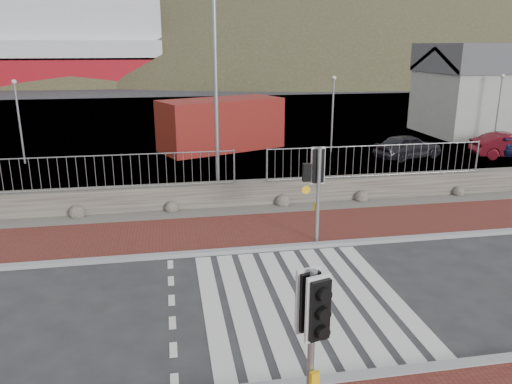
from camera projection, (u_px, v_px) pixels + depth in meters
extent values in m
plane|color=#28282B|center=(302.00, 299.00, 11.67)|extent=(220.00, 220.00, 0.00)
cube|color=brown|center=(265.00, 230.00, 15.91)|extent=(40.00, 3.00, 0.08)
cube|color=gray|center=(346.00, 379.00, 8.83)|extent=(40.00, 0.25, 0.12)
cube|color=gray|center=(275.00, 248.00, 14.49)|extent=(40.00, 0.25, 0.12)
cube|color=silver|center=(212.00, 307.00, 11.31)|extent=(0.42, 5.60, 0.01)
cube|color=silver|center=(238.00, 305.00, 11.42)|extent=(0.42, 5.60, 0.01)
cube|color=silver|center=(264.00, 303.00, 11.52)|extent=(0.42, 5.60, 0.01)
cube|color=silver|center=(289.00, 300.00, 11.62)|extent=(0.42, 5.60, 0.01)
cube|color=silver|center=(314.00, 298.00, 11.72)|extent=(0.42, 5.60, 0.01)
cube|color=silver|center=(338.00, 296.00, 11.82)|extent=(0.42, 5.60, 0.01)
cube|color=silver|center=(362.00, 294.00, 11.92)|extent=(0.42, 5.60, 0.01)
cube|color=silver|center=(386.00, 292.00, 12.03)|extent=(0.42, 5.60, 0.01)
cube|color=#59544C|center=(254.00, 211.00, 17.80)|extent=(40.00, 1.50, 0.06)
cube|color=#48433B|center=(250.00, 193.00, 18.43)|extent=(40.00, 0.60, 0.90)
cylinder|color=gray|center=(112.00, 155.00, 17.01)|extent=(8.40, 0.04, 0.04)
cylinder|color=gray|center=(234.00, 167.00, 17.89)|extent=(0.07, 0.07, 1.20)
cylinder|color=gray|center=(377.00, 146.00, 18.63)|extent=(8.40, 0.04, 0.04)
cylinder|color=gray|center=(267.00, 166.00, 18.09)|extent=(0.07, 0.07, 1.20)
cylinder|color=gray|center=(477.00, 157.00, 19.52)|extent=(0.07, 0.07, 1.20)
cube|color=#4C4C4F|center=(205.00, 123.00, 37.99)|extent=(120.00, 40.00, 0.50)
cube|color=#3F4C54|center=(186.00, 86.00, 71.01)|extent=(220.00, 50.00, 0.05)
cube|color=silver|center=(53.00, 20.00, 70.12)|extent=(30.00, 12.00, 6.00)
ellipsoid|color=#31341F|center=(107.00, 181.00, 97.75)|extent=(106.40, 68.40, 76.00)
ellipsoid|color=#31341F|center=(326.00, 198.00, 107.09)|extent=(140.00, 90.00, 100.00)
cylinder|color=gray|center=(311.00, 354.00, 7.35)|extent=(0.11, 0.11, 2.71)
cube|color=#EBB30D|center=(310.00, 374.00, 7.45)|extent=(0.15, 0.11, 0.21)
cube|color=black|center=(313.00, 304.00, 7.12)|extent=(0.43, 0.33, 1.02)
sphere|color=red|center=(313.00, 286.00, 7.03)|extent=(0.15, 0.15, 0.15)
cylinder|color=gray|center=(318.00, 196.00, 14.60)|extent=(0.12, 0.12, 2.93)
cube|color=#EBB30D|center=(318.00, 208.00, 14.71)|extent=(0.15, 0.09, 0.23)
cube|color=black|center=(319.00, 167.00, 14.35)|extent=(0.43, 0.26, 1.10)
sphere|color=#0CE53F|center=(319.00, 177.00, 14.44)|extent=(0.16, 0.16, 0.16)
cube|color=black|center=(307.00, 172.00, 14.34)|extent=(0.23, 0.17, 0.52)
cylinder|color=gray|center=(216.00, 85.00, 17.90)|extent=(0.15, 0.15, 8.63)
cube|color=maroon|center=(221.00, 124.00, 28.02)|extent=(7.33, 5.21, 2.82)
imported|color=black|center=(408.00, 146.00, 25.94)|extent=(3.98, 2.46, 1.27)
imported|color=#530B15|center=(511.00, 146.00, 26.09)|extent=(4.07, 2.01, 1.28)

